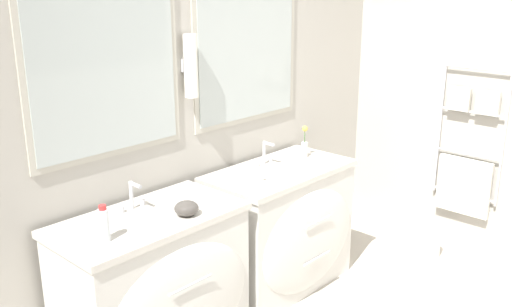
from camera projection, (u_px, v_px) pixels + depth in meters
name	position (u px, v px, depth m)	size (l,w,h in m)	color
wall_back	(203.00, 108.00, 3.70)	(5.20, 0.16, 2.60)	#B2ADA3
wall_right	(465.00, 91.00, 4.38)	(0.13, 3.54, 2.60)	#B2ADA3
vanity_left	(157.00, 289.00, 3.21)	(1.05, 0.62, 0.88)	silver
vanity_right	(283.00, 228.00, 3.98)	(1.05, 0.62, 0.88)	silver
faucet_left	(133.00, 197.00, 3.17)	(0.17, 0.11, 0.16)	silver
faucet_right	(265.00, 154.00, 3.95)	(0.17, 0.11, 0.16)	silver
toiletry_bottle	(104.00, 224.00, 2.78)	(0.06, 0.06, 0.19)	silver
amenity_bowl	(187.00, 208.00, 3.10)	(0.14, 0.14, 0.08)	#4C4742
flower_vase	(305.00, 145.00, 4.10)	(0.05, 0.05, 0.23)	silver
soap_dish	(263.00, 181.00, 3.60)	(0.10, 0.07, 0.04)	white
waste_bin	(428.00, 243.00, 4.52)	(0.19, 0.19, 0.20)	silver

